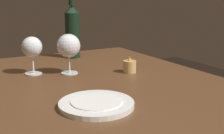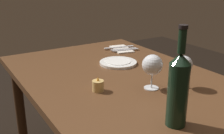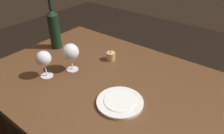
# 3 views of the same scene
# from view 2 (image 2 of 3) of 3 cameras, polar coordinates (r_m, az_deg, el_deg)

# --- Properties ---
(dining_table) EXTENTS (1.30, 0.90, 0.74)m
(dining_table) POSITION_cam_2_polar(r_m,az_deg,el_deg) (1.44, 1.28, -5.03)
(dining_table) COLOR #56351E
(dining_table) RESTS_ON ground
(wine_glass_left) EXTENTS (0.08, 0.08, 0.15)m
(wine_glass_left) POSITION_cam_2_polar(r_m,az_deg,el_deg) (1.27, 14.45, 0.31)
(wine_glass_left) COLOR white
(wine_glass_left) RESTS_ON dining_table
(wine_glass_right) EXTENTS (0.09, 0.09, 0.16)m
(wine_glass_right) POSITION_cam_2_polar(r_m,az_deg,el_deg) (1.23, 8.28, 0.34)
(wine_glass_right) COLOR white
(wine_glass_right) RESTS_ON dining_table
(wine_bottle) EXTENTS (0.07, 0.07, 0.35)m
(wine_bottle) POSITION_cam_2_polar(r_m,az_deg,el_deg) (0.94, 13.40, -4.21)
(wine_bottle) COLOR black
(wine_bottle) RESTS_ON dining_table
(votive_candle) EXTENTS (0.05, 0.05, 0.07)m
(votive_candle) POSITION_cam_2_polar(r_m,az_deg,el_deg) (1.22, -2.88, -3.92)
(votive_candle) COLOR #DBB266
(votive_candle) RESTS_ON dining_table
(dinner_plate) EXTENTS (0.21, 0.21, 0.02)m
(dinner_plate) POSITION_cam_2_polar(r_m,az_deg,el_deg) (1.58, 1.27, 0.92)
(dinner_plate) COLOR white
(dinner_plate) RESTS_ON dining_table
(folded_napkin) EXTENTS (0.21, 0.15, 0.01)m
(folded_napkin) POSITION_cam_2_polar(r_m,az_deg,el_deg) (1.87, 1.95, 3.70)
(folded_napkin) COLOR silver
(folded_napkin) RESTS_ON dining_table
(fork_inner) EXTENTS (0.05, 0.18, 0.00)m
(fork_inner) POSITION_cam_2_polar(r_m,az_deg,el_deg) (1.85, 2.38, 3.71)
(fork_inner) COLOR silver
(fork_inner) RESTS_ON folded_napkin
(fork_outer) EXTENTS (0.05, 0.18, 0.00)m
(fork_outer) POSITION_cam_2_polar(r_m,az_deg,el_deg) (1.83, 2.82, 3.54)
(fork_outer) COLOR silver
(fork_outer) RESTS_ON folded_napkin
(table_knife) EXTENTS (0.06, 0.21, 0.00)m
(table_knife) POSITION_cam_2_polar(r_m,az_deg,el_deg) (1.89, 1.45, 4.09)
(table_knife) COLOR silver
(table_knife) RESTS_ON folded_napkin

